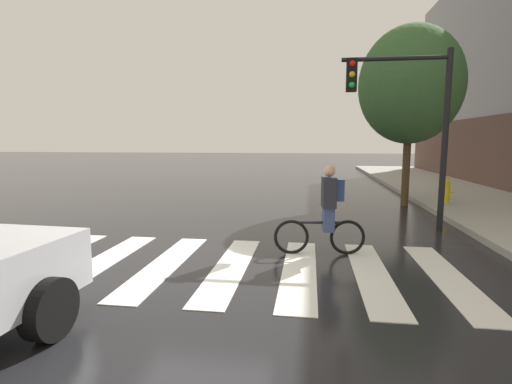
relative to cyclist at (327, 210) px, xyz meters
name	(u,v)px	position (x,y,z in m)	size (l,w,h in m)	color
ground_plane	(196,266)	(-2.24, -1.00, -0.84)	(120.00, 120.00, 0.00)	black
crosswalk_stripes	(198,266)	(-2.20, -1.00, -0.84)	(8.64, 3.44, 0.01)	silver
cyclist	(327,210)	(0.00, 0.00, 0.00)	(1.71, 0.38, 1.69)	black
traffic_light_near	(409,109)	(1.94, 2.35, 2.02)	(2.47, 0.28, 4.20)	black
fire_hydrant	(446,191)	(4.02, 5.80, -0.31)	(0.33, 0.22, 0.78)	gold
street_tree_near	(410,85)	(2.79, 5.97, 3.03)	(3.23, 3.23, 5.74)	#4C3823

